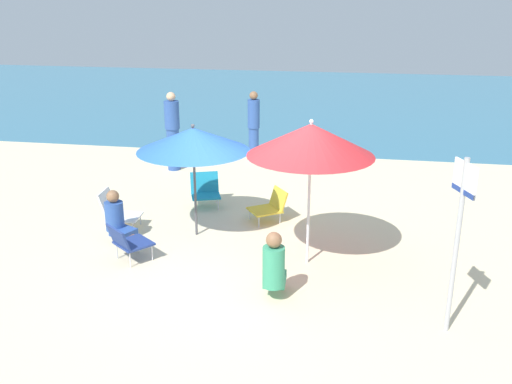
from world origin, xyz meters
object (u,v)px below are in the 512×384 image
object	(u,v)px
person_a	(274,266)
warning_sign	(459,223)
person_b	(173,131)
person_d	(254,126)
beach_chair_b	(205,190)
umbrella_blue	(193,140)
umbrella_red	(311,140)
beach_chair_a	(270,206)
person_c	(117,218)
beach_chair_c	(128,241)
beach_chair_d	(117,211)

from	to	relation	value
person_a	warning_sign	xyz separation A→B (m)	(2.11, -0.38, 0.90)
person_b	person_d	distance (m)	1.93
beach_chair_b	person_b	bearing A→B (deg)	-168.64
umbrella_blue	warning_sign	world-z (taller)	warning_sign
umbrella_red	beach_chair_a	bearing A→B (deg)	117.21
umbrella_red	person_c	world-z (taller)	umbrella_red
umbrella_blue	person_b	distance (m)	3.86
umbrella_red	person_a	world-z (taller)	umbrella_red
person_c	person_d	bearing A→B (deg)	101.59
beach_chair_c	person_a	distance (m)	2.37
beach_chair_d	warning_sign	bearing A→B (deg)	-27.20
umbrella_red	warning_sign	size ratio (longest dim) A/B	1.02
umbrella_blue	beach_chair_d	bearing A→B (deg)	178.33
beach_chair_b	person_a	size ratio (longest dim) A/B	0.71
umbrella_red	person_a	bearing A→B (deg)	-106.48
beach_chair_b	person_d	xyz separation A→B (m)	(0.35, 3.13, 0.53)
umbrella_blue	beach_chair_a	size ratio (longest dim) A/B	2.46
umbrella_red	beach_chair_c	world-z (taller)	umbrella_red
umbrella_blue	beach_chair_b	distance (m)	1.89
beach_chair_d	person_b	size ratio (longest dim) A/B	0.37
person_c	beach_chair_d	bearing A→B (deg)	139.61
beach_chair_c	umbrella_red	bearing A→B (deg)	-41.98
umbrella_blue	person_c	bearing A→B (deg)	-154.75
umbrella_blue	person_d	world-z (taller)	umbrella_blue
person_a	person_d	bearing A→B (deg)	10.16
beach_chair_a	beach_chair_c	xyz separation A→B (m)	(-1.81, -1.96, 0.05)
warning_sign	umbrella_red	bearing A→B (deg)	119.23
beach_chair_c	warning_sign	world-z (taller)	warning_sign
person_c	umbrella_red	bearing A→B (deg)	22.38
beach_chair_c	beach_chair_d	world-z (taller)	beach_chair_d
beach_chair_a	person_b	size ratio (longest dim) A/B	0.43
umbrella_blue	person_d	size ratio (longest dim) A/B	1.12
beach_chair_d	person_b	distance (m)	3.49
beach_chair_c	beach_chair_d	distance (m)	1.36
person_a	person_b	world-z (taller)	person_b
warning_sign	person_c	bearing A→B (deg)	140.07
umbrella_blue	person_d	distance (m)	4.56
beach_chair_b	beach_chair_d	size ratio (longest dim) A/B	1.03
umbrella_blue	umbrella_red	xyz separation A→B (m)	(1.89, -0.71, 0.25)
beach_chair_d	person_d	bearing A→B (deg)	67.95
beach_chair_c	warning_sign	bearing A→B (deg)	-65.11
warning_sign	umbrella_blue	bearing A→B (deg)	128.24
beach_chair_c	person_a	xyz separation A→B (m)	(2.27, -0.69, 0.13)
beach_chair_c	person_b	xyz separation A→B (m)	(-0.79, 4.62, 0.56)
umbrella_red	beach_chair_c	bearing A→B (deg)	-170.64
person_a	person_c	world-z (taller)	person_a
warning_sign	person_a	bearing A→B (deg)	149.09
beach_chair_c	beach_chair_a	bearing A→B (deg)	-4.09
person_a	beach_chair_c	bearing A→B (deg)	70.58
person_a	person_d	xyz separation A→B (m)	(-1.42, 6.32, 0.39)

